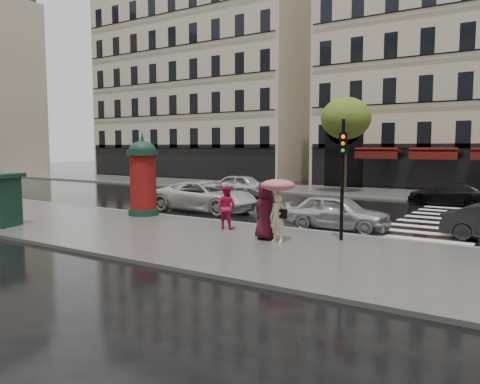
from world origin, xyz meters
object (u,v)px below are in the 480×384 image
Objects in this scene: car_silver at (337,212)px; car_white at (206,196)px; man_burgundy at (265,212)px; woman_red at (226,207)px; traffic_light at (343,167)px; car_black at (449,194)px; car_far_silver at (233,185)px; woman_umbrella at (278,199)px; morris_column at (143,175)px.

car_silver is 0.75× the size of car_white.
man_burgundy is at bearing -128.59° from car_white.
woman_red is 2.52m from man_burgundy.
traffic_light is 0.92× the size of car_black.
car_far_silver is (-11.35, 10.37, -1.82)m from traffic_light.
car_silver reaches higher than car_black.
woman_umbrella reaches higher than man_burgundy.
car_black is (5.76, 13.37, -0.32)m from woman_red.
traffic_light is (1.65, 1.40, 1.03)m from woman_umbrella.
morris_column reaches higher than woman_red.
car_silver is 7.66m from car_white.
woman_umbrella is 3.17m from woman_red.
morris_column reaches higher than car_silver.
woman_red is (-2.88, 1.19, -0.59)m from woman_umbrella.
car_black is at bearing 78.80° from woman_umbrella.
traffic_light is at bearing -3.93° from morris_column.
man_burgundy is 3.88m from car_silver.
man_burgundy is 0.35× the size of car_white.
car_white reaches higher than car_far_silver.
woman_umbrella is 15.28m from car_far_silver.
car_white is (-4.13, 4.09, -0.19)m from woman_red.
traffic_light is at bearing -157.28° from car_silver.
morris_column is 0.87× the size of car_black.
woman_umbrella is at bearing -12.41° from car_black.
man_burgundy reaches higher than woman_red.
car_silver is (0.53, 3.88, -0.84)m from woman_umbrella.
man_burgundy is at bearing -14.09° from morris_column.
car_black is (1.23, 13.15, -1.93)m from traffic_light.
car_silver is 0.94× the size of car_black.
woman_red is 0.38× the size of car_black.
man_burgundy is 0.46× the size of car_silver.
car_white is (1.15, 3.20, -1.19)m from morris_column.
woman_red is at bearing 126.61° from car_silver.
car_silver is at bearing -100.69° from car_white.
woman_umbrella is 2.40m from traffic_light.
woman_umbrella reaches higher than car_silver.
man_burgundy reaches higher than car_black.
woman_red is at bearing -12.06° from man_burgundy.
woman_umbrella is 14.86m from car_black.
morris_column is 16.71m from car_black.
woman_red is at bearing 24.85° from car_far_silver.
morris_column reaches higher than car_far_silver.
woman_umbrella is 0.39× the size of car_white.
car_white is 1.25× the size of car_far_silver.
morris_column is at bearing 160.07° from car_white.
man_burgundy reaches higher than car_white.
man_burgundy is at bearing -151.12° from traffic_light.
woman_red is 0.38× the size of car_far_silver.
car_black is 12.88m from car_far_silver.
morris_column reaches higher than car_black.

